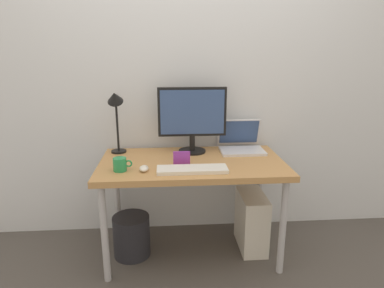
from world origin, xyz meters
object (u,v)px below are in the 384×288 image
desk (192,170)px  coffee_mug (120,164)px  computer_tower (251,221)px  keyboard (192,169)px  wastebasket (132,236)px  monitor (192,116)px  laptop (241,143)px  mouse (144,168)px  desk_lamp (116,107)px  photo_frame (182,158)px

desk → coffee_mug: (-0.46, -0.16, 0.11)m
computer_tower → keyboard: bearing=-152.7°
coffee_mug → wastebasket: bearing=79.8°
desk → monitor: bearing=85.3°
monitor → laptop: (0.37, 0.02, -0.21)m
keyboard → desk: bearing=86.1°
monitor → coffee_mug: 0.65m
coffee_mug → mouse: bearing=-6.1°
monitor → wastebasket: 0.96m
monitor → coffee_mug: (-0.48, -0.37, -0.23)m
laptop → coffee_mug: (-0.85, -0.39, -0.01)m
laptop → desk_lamp: 0.95m
laptop → coffee_mug: 0.93m
wastebasket → laptop: bearing=16.1°
monitor → keyboard: 0.49m
keyboard → photo_frame: (-0.06, 0.12, 0.04)m
desk → wastebasket: desk is taller
coffee_mug → wastebasket: coffee_mug is taller
desk → desk_lamp: (-0.52, 0.21, 0.41)m
laptop → computer_tower: size_ratio=0.76×
desk_lamp → keyboard: size_ratio=1.09×
monitor → photo_frame: size_ratio=4.49×
monitor → wastebasket: (-0.45, -0.22, -0.82)m
desk_lamp → wastebasket: desk_lamp is taller
desk → keyboard: bearing=-93.9°
photo_frame → coffee_mug: bearing=-168.3°
coffee_mug → wastebasket: size_ratio=0.40×
photo_frame → computer_tower: bearing=12.4°
desk → keyboard: 0.22m
coffee_mug → computer_tower: (0.91, 0.19, -0.53)m
desk → monitor: size_ratio=2.53×
laptop → wastebasket: (-0.82, -0.24, -0.61)m
desk → coffee_mug: bearing=-160.9°
desk_lamp → keyboard: desk_lamp is taller
photo_frame → computer_tower: 0.76m
laptop → photo_frame: laptop is taller
laptop → photo_frame: size_ratio=2.91×
photo_frame → computer_tower: (0.52, 0.11, -0.54)m
wastebasket → coffee_mug: bearing=-100.2°
keyboard → laptop: bearing=47.4°
mouse → wastebasket: size_ratio=0.30×
desk → laptop: size_ratio=3.90×
coffee_mug → photo_frame: photo_frame is taller
desk_lamp → mouse: bearing=-61.4°
desk → computer_tower: (0.44, 0.03, -0.43)m
desk → keyboard: keyboard is taller
monitor → desk_lamp: bearing=179.9°
monitor → wastebasket: monitor is taller
mouse → wastebasket: 0.60m
laptop → keyboard: (-0.40, -0.43, -0.05)m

